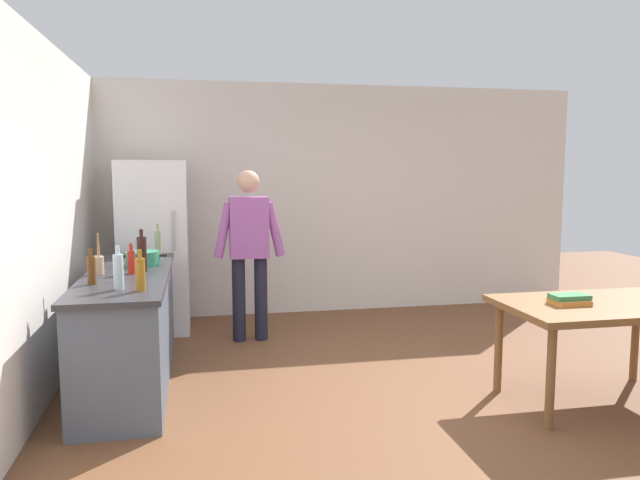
{
  "coord_description": "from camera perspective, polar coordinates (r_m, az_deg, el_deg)",
  "views": [
    {
      "loc": [
        -1.45,
        -4.09,
        1.71
      ],
      "look_at": [
        -0.38,
        1.16,
        1.08
      ],
      "focal_mm": 33.89,
      "sensor_mm": 36.0,
      "label": 1
    }
  ],
  "objects": [
    {
      "name": "bottle_sauce_red",
      "position": [
        4.92,
        -17.38,
        -1.96
      ],
      "size": [
        0.06,
        0.06,
        0.24
      ],
      "color": "#B22319",
      "rests_on": "kitchen_counter"
    },
    {
      "name": "bottle_wine_dark",
      "position": [
        4.99,
        -16.47,
        -1.23
      ],
      "size": [
        0.08,
        0.08,
        0.34
      ],
      "color": "black",
      "rests_on": "kitchen_counter"
    },
    {
      "name": "ground_plane",
      "position": [
        4.66,
        7.64,
        -14.88
      ],
      "size": [
        14.0,
        14.0,
        0.0
      ],
      "primitive_type": "plane",
      "color": "brown"
    },
    {
      "name": "bottle_oil_amber",
      "position": [
        4.21,
        -16.6,
        -3.09
      ],
      "size": [
        0.06,
        0.06,
        0.28
      ],
      "color": "#996619",
      "rests_on": "kitchen_counter"
    },
    {
      "name": "person",
      "position": [
        6.0,
        -6.7,
        -0.35
      ],
      "size": [
        0.7,
        0.22,
        1.7
      ],
      "color": "#1E1E2D",
      "rests_on": "ground_plane"
    },
    {
      "name": "book_stack",
      "position": [
        4.68,
        22.48,
        -5.23
      ],
      "size": [
        0.26,
        0.19,
        0.07
      ],
      "color": "orange",
      "rests_on": "dining_table"
    },
    {
      "name": "wall_left",
      "position": [
        4.46,
        -26.49,
        1.35
      ],
      "size": [
        0.12,
        5.6,
        2.7
      ],
      "primitive_type": "cube",
      "color": "silver",
      "rests_on": "ground_plane"
    },
    {
      "name": "cooking_pot",
      "position": [
        5.33,
        -16.41,
        -1.67
      ],
      "size": [
        0.4,
        0.28,
        0.12
      ],
      "color": "#2D845B",
      "rests_on": "kitchen_counter"
    },
    {
      "name": "dining_table",
      "position": [
        4.85,
        24.9,
        -6.28
      ],
      "size": [
        1.4,
        0.9,
        0.75
      ],
      "color": "brown",
      "rests_on": "ground_plane"
    },
    {
      "name": "wall_back",
      "position": [
        7.25,
        -0.0,
        3.86
      ],
      "size": [
        6.4,
        0.12,
        2.7
      ],
      "primitive_type": "cube",
      "color": "silver",
      "rests_on": "ground_plane"
    },
    {
      "name": "utensil_jar",
      "position": [
        4.98,
        -20.33,
        -2.17
      ],
      "size": [
        0.11,
        0.11,
        0.32
      ],
      "color": "tan",
      "rests_on": "kitchen_counter"
    },
    {
      "name": "bottle_vinegar_tall",
      "position": [
        5.66,
        -15.04,
        -0.37
      ],
      "size": [
        0.06,
        0.06,
        0.32
      ],
      "color": "gray",
      "rests_on": "kitchen_counter"
    },
    {
      "name": "kitchen_counter",
      "position": [
        5.08,
        -17.58,
        -7.96
      ],
      "size": [
        0.64,
        2.2,
        0.9
      ],
      "color": "#4C5666",
      "rests_on": "ground_plane"
    },
    {
      "name": "bottle_water_clear",
      "position": [
        4.3,
        -18.5,
        -2.81
      ],
      "size": [
        0.07,
        0.07,
        0.3
      ],
      "color": "silver",
      "rests_on": "kitchen_counter"
    },
    {
      "name": "refrigerator",
      "position": [
        6.56,
        -15.41,
        -0.64
      ],
      "size": [
        0.7,
        0.67,
        1.8
      ],
      "color": "white",
      "rests_on": "ground_plane"
    },
    {
      "name": "bottle_beer_brown",
      "position": [
        4.56,
        -20.77,
        -2.63
      ],
      "size": [
        0.06,
        0.06,
        0.26
      ],
      "color": "#5B3314",
      "rests_on": "kitchen_counter"
    }
  ]
}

